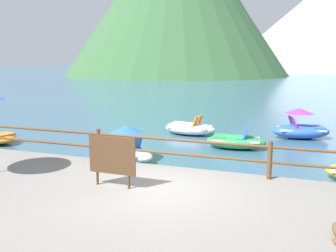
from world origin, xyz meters
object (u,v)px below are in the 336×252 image
Objects in this scene: sign_board at (112,156)px; pedal_boat_0 at (190,128)px; pedal_boat_3 at (236,141)px; pedal_boat_4 at (125,149)px; pedal_boat_1 at (301,128)px.

sign_board is 8.36m from pedal_boat_0.
pedal_boat_3 is 0.94× the size of pedal_boat_4.
sign_board is 3.81m from pedal_boat_4.
sign_board reaches higher than pedal_boat_4.
pedal_boat_1 is (4.63, 0.78, 0.14)m from pedal_boat_0.
sign_board is 0.48× the size of pedal_boat_4.
pedal_boat_4 reaches higher than pedal_boat_3.
pedal_boat_0 is at bearing 94.07° from sign_board.
pedal_boat_3 is at bearing 42.37° from pedal_boat_4.
sign_board is at bearing -105.62° from pedal_boat_3.
pedal_boat_4 reaches higher than pedal_boat_0.
pedal_boat_3 is (2.37, -1.94, -0.00)m from pedal_boat_0.
sign_board is 0.50× the size of pedal_boat_0.
pedal_boat_4 is (-1.40, 3.46, -0.75)m from sign_board.
pedal_boat_0 is 1.03× the size of pedal_boat_3.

